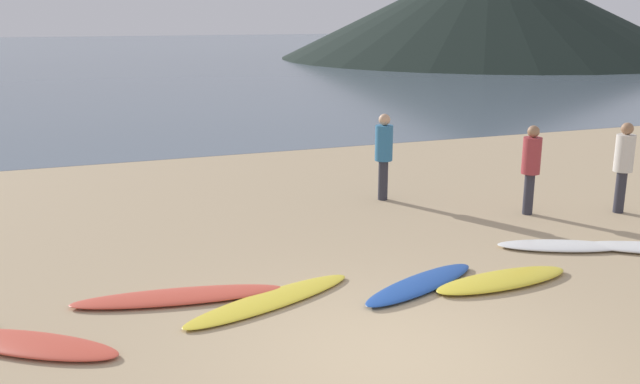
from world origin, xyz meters
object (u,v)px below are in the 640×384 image
(surfboard_3, at_px, (271,300))
(person_3, at_px, (531,162))
(surfboard_2, at_px, (179,296))
(surfboard_1, at_px, (33,344))
(surfboard_4, at_px, (421,284))
(surfboard_6, at_px, (560,246))
(person_1, at_px, (384,150))
(surfboard_5, at_px, (502,280))
(person_2, at_px, (624,160))

(surfboard_3, relative_size, person_3, 1.56)
(surfboard_2, bearing_deg, surfboard_1, -147.78)
(surfboard_4, distance_m, surfboard_6, 2.84)
(person_1, bearing_deg, person_3, -22.11)
(surfboard_6, height_order, person_3, person_3)
(surfboard_4, distance_m, surfboard_5, 1.12)
(surfboard_1, bearing_deg, person_1, 69.21)
(surfboard_4, distance_m, person_1, 4.52)
(surfboard_6, bearing_deg, surfboard_5, -128.81)
(surfboard_1, relative_size, person_2, 1.26)
(surfboard_3, distance_m, person_2, 7.33)
(person_2, bearing_deg, surfboard_1, 125.82)
(surfboard_5, relative_size, person_3, 1.29)
(surfboard_2, xyz_separation_m, surfboard_3, (1.06, -0.49, -0.01))
(surfboard_2, relative_size, person_2, 1.62)
(surfboard_5, distance_m, person_3, 3.65)
(person_1, distance_m, person_2, 4.30)
(surfboard_2, height_order, surfboard_6, surfboard_2)
(surfboard_1, distance_m, surfboard_5, 5.85)
(person_3, bearing_deg, person_2, 162.58)
(surfboard_2, relative_size, person_1, 1.59)
(surfboard_1, height_order, surfboard_2, surfboard_2)
(surfboard_1, distance_m, person_3, 8.61)
(person_1, bearing_deg, surfboard_2, -122.62)
(surfboard_2, height_order, person_2, person_2)
(surfboard_1, height_order, person_2, person_2)
(surfboard_1, distance_m, surfboard_3, 2.77)
(surfboard_6, bearing_deg, surfboard_4, -143.98)
(surfboard_2, xyz_separation_m, surfboard_6, (5.83, -0.09, -0.00))
(surfboard_2, distance_m, surfboard_4, 3.14)
(person_2, distance_m, person_3, 1.69)
(surfboard_4, distance_m, person_2, 5.50)
(surfboard_2, height_order, surfboard_5, surfboard_5)
(person_3, bearing_deg, surfboard_3, 20.89)
(surfboard_2, xyz_separation_m, person_3, (6.52, 1.66, 0.91))
(surfboard_4, height_order, surfboard_5, surfboard_5)
(surfboard_6, distance_m, person_1, 3.91)
(surfboard_1, bearing_deg, surfboard_2, 58.92)
(surfboard_3, bearing_deg, person_1, 28.21)
(person_2, bearing_deg, surfboard_4, 135.08)
(surfboard_2, relative_size, surfboard_5, 1.28)
(surfboard_2, relative_size, surfboard_6, 1.39)
(surfboard_1, height_order, surfboard_5, surfboard_5)
(surfboard_1, relative_size, surfboard_4, 0.99)
(person_1, relative_size, person_2, 1.02)
(surfboard_1, bearing_deg, surfboard_3, 40.46)
(surfboard_3, relative_size, surfboard_4, 1.20)
(surfboard_4, bearing_deg, person_1, 47.71)
(surfboard_6, height_order, person_1, person_1)
(surfboard_3, xyz_separation_m, surfboard_6, (4.77, 0.40, 0.01))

